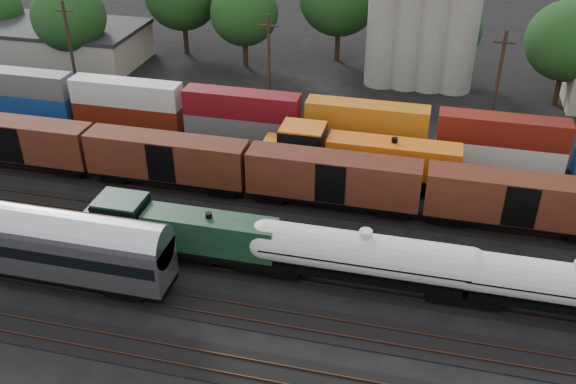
# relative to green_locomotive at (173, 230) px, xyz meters

# --- Properties ---
(ground) EXTENTS (600.00, 600.00, 0.00)m
(ground) POSITION_rel_green_locomotive_xyz_m (12.42, 5.00, -2.60)
(ground) COLOR black
(tracks) EXTENTS (180.00, 33.20, 0.20)m
(tracks) POSITION_rel_green_locomotive_xyz_m (12.42, 5.00, -2.55)
(tracks) COLOR black
(tracks) RESTS_ON ground
(green_locomotive) EXTENTS (17.21, 3.04, 4.56)m
(green_locomotive) POSITION_rel_green_locomotive_xyz_m (0.00, 0.00, 0.00)
(green_locomotive) COLOR black
(green_locomotive) RESTS_ON ground
(tank_car_a) EXTENTS (17.82, 3.19, 4.67)m
(tank_car_a) POSITION_rel_green_locomotive_xyz_m (14.80, 0.00, 0.17)
(tank_car_a) COLOR silver
(tank_car_a) RESTS_ON ground
(tank_car_b) EXTENTS (17.00, 3.04, 4.46)m
(tank_car_b) POSITION_rel_green_locomotive_xyz_m (29.16, 0.00, 0.05)
(tank_car_b) COLOR silver
(tank_car_b) RESTS_ON ground
(orange_locomotive) EXTENTS (20.16, 3.36, 5.04)m
(orange_locomotive) POSITION_rel_green_locomotive_xyz_m (11.92, 15.00, 0.25)
(orange_locomotive) COLOR black
(orange_locomotive) RESTS_ON ground
(boxcar_string) EXTENTS (138.20, 2.90, 4.20)m
(boxcar_string) POSITION_rel_green_locomotive_xyz_m (10.70, 10.00, 0.52)
(boxcar_string) COLOR black
(boxcar_string) RESTS_ON ground
(container_wall) EXTENTS (160.00, 2.60, 5.80)m
(container_wall) POSITION_rel_green_locomotive_xyz_m (5.31, 20.00, 0.14)
(container_wall) COLOR black
(container_wall) RESTS_ON ground
(industrial_sheds) EXTENTS (119.38, 17.26, 5.10)m
(industrial_sheds) POSITION_rel_green_locomotive_xyz_m (19.04, 40.25, -0.04)
(industrial_sheds) COLOR #9E937F
(industrial_sheds) RESTS_ON ground
(tree_band) EXTENTS (162.36, 23.46, 14.48)m
(tree_band) POSITION_rel_green_locomotive_xyz_m (24.80, 43.17, 5.17)
(tree_band) COLOR black
(tree_band) RESTS_ON ground
(utility_poles) EXTENTS (122.20, 0.36, 12.00)m
(utility_poles) POSITION_rel_green_locomotive_xyz_m (12.42, 27.00, 3.61)
(utility_poles) COLOR black
(utility_poles) RESTS_ON ground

